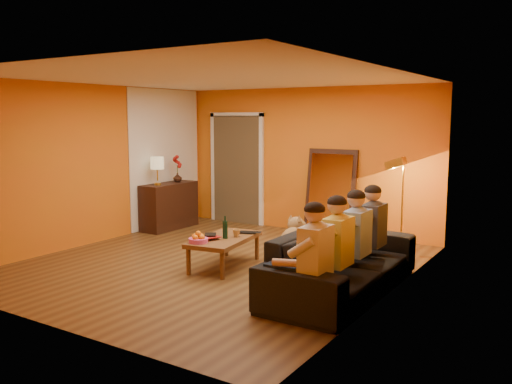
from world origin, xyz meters
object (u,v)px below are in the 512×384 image
Objects in this scene: sofa at (343,261)px; person_mid_left at (338,251)px; coffee_table at (224,252)px; dog at (293,242)px; table_lamp at (157,171)px; tumbler at (236,233)px; laptop at (249,233)px; wine_bottle at (225,227)px; mirror_frame at (331,192)px; vase at (177,177)px; floor_lamp at (402,207)px; person_mid_right at (357,241)px; person_far_left at (316,262)px; person_far_right at (373,233)px; sideboard at (169,206)px.

person_mid_left is at bearing -163.89° from sofa.
dog reaches higher than coffee_table.
table_lamp is 4.60× the size of tumbler.
wine_bottle is at bearing -130.67° from laptop.
mirror_frame is 8.94× the size of vase.
sofa is at bearing -38.64° from laptop.
sofa is 1.79× the size of floor_lamp.
laptop is (0.13, 0.40, -0.14)m from wine_bottle.
coffee_table is at bearing 179.45° from person_mid_right.
mirror_frame reaches higher than coffee_table.
table_lamp is 5.02m from person_far_left.
vase is (-2.79, -0.83, 0.17)m from mirror_frame.
person_far_right is at bearing -16.80° from laptop.
table_lamp reaches higher than person_mid_right.
sofa is at bearing -2.23° from wine_bottle.
table_lamp is 4.35m from floor_lamp.
person_far_left is (4.37, -2.72, 0.18)m from sideboard.
tumbler is (-1.83, 0.69, -0.14)m from person_mid_left.
mirror_frame is 1.25× the size of person_mid_right.
sideboard is at bearing 166.19° from person_far_right.
floor_lamp reaches higher than coffee_table.
table_lamp is 0.58m from vase.
laptop is at bearing -20.15° from table_lamp.
vase is (-4.24, 1.97, 0.56)m from sofa.
sofa reaches higher than wine_bottle.
sofa reaches higher than tumbler.
person_mid_right is (4.37, -1.62, 0.18)m from sideboard.
vase reaches higher than dog.
wine_bottle is (-1.90, 1.07, -0.03)m from person_far_left.
person_mid_right reaches higher than wine_bottle.
table_lamp is 2.87m from wine_bottle.
person_far_left reaches higher than laptop.
dog is 0.96m from wine_bottle.
person_mid_left is at bearing -15.30° from wine_bottle.
table_lamp reaches higher than sideboard.
person_far_left is at bearing -67.45° from mirror_frame.
mirror_frame is 4.90× the size of wine_bottle.
laptop is (-1.77, 0.92, -0.18)m from person_mid_left.
person_far_right is 1.78m from laptop.
sofa is at bearing -24.97° from vase.
person_far_left is 1.65m from person_far_right.
person_far_left is 1.00× the size of person_far_right.
person_far_left is 5.30m from vase.
wine_bottle is at bearing 87.77° from sofa.
floor_lamp is 1.18× the size of person_far_left.
person_far_right reaches higher than coffee_table.
dog reaches higher than tumbler.
person_mid_left is at bearing -26.45° from sideboard.
coffee_table is at bearing -129.38° from floor_lamp.
person_far_left is at bearing -90.00° from person_mid_right.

